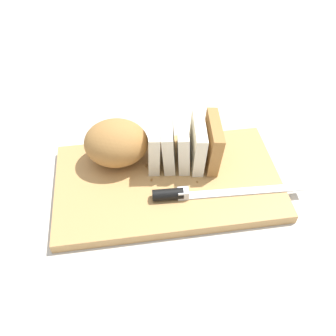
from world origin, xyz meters
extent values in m
plane|color=beige|center=(0.00, 0.00, 0.00)|extent=(3.00, 3.00, 0.00)
cube|color=tan|center=(0.00, 0.00, 0.01)|extent=(0.43, 0.24, 0.02)
ellipsoid|color=#A8753D|center=(-0.09, 0.07, 0.07)|extent=(0.13, 0.12, 0.09)
cube|color=#F2E8CC|center=(-0.02, 0.06, 0.07)|extent=(0.03, 0.10, 0.09)
cube|color=#F2E8CC|center=(0.01, 0.06, 0.07)|extent=(0.04, 0.10, 0.09)
cube|color=#F2E8CC|center=(0.04, 0.05, 0.07)|extent=(0.04, 0.10, 0.09)
cube|color=#F2E8CC|center=(0.06, 0.04, 0.07)|extent=(0.04, 0.10, 0.09)
cube|color=#A8753D|center=(0.09, 0.04, 0.07)|extent=(0.04, 0.10, 0.09)
cube|color=silver|center=(0.14, -0.05, 0.02)|extent=(0.23, 0.03, 0.00)
cylinder|color=black|center=(-0.01, -0.05, 0.03)|extent=(0.06, 0.02, 0.02)
cube|color=silver|center=(0.02, -0.05, 0.03)|extent=(0.02, 0.02, 0.02)
sphere|color=#996633|center=(-0.03, 0.00, 0.02)|extent=(0.00, 0.00, 0.00)
sphere|color=#996633|center=(0.05, -0.02, 0.02)|extent=(0.00, 0.00, 0.00)
sphere|color=#996633|center=(-0.04, 0.04, 0.02)|extent=(0.01, 0.01, 0.01)
sphere|color=#996633|center=(-0.03, 0.05, 0.02)|extent=(0.01, 0.01, 0.01)
camera|label=1|loc=(-0.07, -0.46, 0.55)|focal=39.30mm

